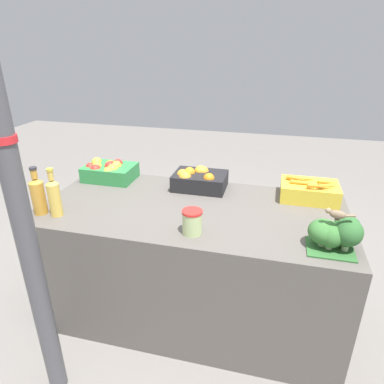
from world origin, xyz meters
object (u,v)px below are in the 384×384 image
juice_bottle_golden (54,196)px  pickle_jar (192,222)px  carrot_crate (309,191)px  support_pole (10,169)px  sparrow_bird (337,214)px  apple_crate (109,171)px  broccoli_pile (336,232)px  juice_bottle_amber (38,195)px  orange_crate (199,179)px

juice_bottle_golden → pickle_jar: (0.80, -0.01, -0.05)m
carrot_crate → pickle_jar: 0.85m
carrot_crate → pickle_jar: carrot_crate is taller
support_pole → sparrow_bird: bearing=18.8°
carrot_crate → apple_crate: bearing=-179.9°
broccoli_pile → carrot_crate: bearing=98.3°
carrot_crate → pickle_jar: bearing=-136.1°
juice_bottle_amber → sparrow_bird: size_ratio=2.09×
carrot_crate → juice_bottle_amber: 1.63m
orange_crate → sparrow_bird: (0.78, -0.59, 0.14)m
support_pole → broccoli_pile: size_ratio=10.05×
carrot_crate → sparrow_bird: bearing=-83.6°
carrot_crate → juice_bottle_amber: bearing=-159.0°
juice_bottle_amber → pickle_jar: juice_bottle_amber is taller
carrot_crate → sparrow_bird: (0.07, -0.59, 0.14)m
orange_crate → pickle_jar: size_ratio=2.67×
support_pole → sparrow_bird: support_pole is taller
support_pole → orange_crate: (0.53, 1.04, -0.40)m
sparrow_bird → pickle_jar: bearing=7.8°
carrot_crate → juice_bottle_golden: (-1.42, -0.58, 0.06)m
juice_bottle_amber → sparrow_bird: bearing=-0.2°
broccoli_pile → juice_bottle_golden: bearing=-179.1°
broccoli_pile → support_pole: bearing=-160.3°
broccoli_pile → juice_bottle_golden: juice_bottle_golden is taller
broccoli_pile → juice_bottle_amber: (-1.60, -0.02, 0.03)m
apple_crate → broccoli_pile: broccoli_pile is taller
carrot_crate → juice_bottle_amber: (-1.52, -0.58, 0.06)m
support_pole → juice_bottle_golden: 0.59m
apple_crate → orange_crate: 0.66m
orange_crate → juice_bottle_amber: size_ratio=1.23×
orange_crate → broccoli_pile: (0.80, -0.56, 0.02)m
pickle_jar → carrot_crate: bearing=43.9°
support_pole → broccoli_pile: bearing=19.7°
broccoli_pile → sparrow_bird: bearing=-118.7°
carrot_crate → juice_bottle_golden: 1.53m
juice_bottle_amber → juice_bottle_golden: (0.11, -0.00, 0.00)m
broccoli_pile → pickle_jar: (-0.70, -0.03, -0.02)m
juice_bottle_amber → juice_bottle_golden: juice_bottle_golden is taller
orange_crate → juice_bottle_amber: juice_bottle_amber is taller
support_pole → pickle_jar: bearing=35.4°
apple_crate → orange_crate: (0.66, 0.00, -0.00)m
support_pole → sparrow_bird: (1.31, 0.45, -0.26)m
juice_bottle_golden → juice_bottle_amber: bearing=180.0°
orange_crate → sparrow_bird: 0.99m
apple_crate → juice_bottle_golden: 0.59m
support_pole → apple_crate: support_pole is taller
support_pole → juice_bottle_amber: support_pole is taller
apple_crate → juice_bottle_amber: 0.60m
juice_bottle_golden → sparrow_bird: bearing=-0.2°
apple_crate → juice_bottle_amber: bearing=-103.9°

